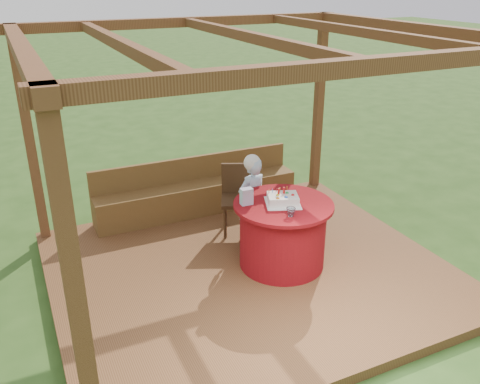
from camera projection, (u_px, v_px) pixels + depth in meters
name	position (u px, v px, depth m)	size (l,w,h in m)	color
ground	(249.00, 275.00, 6.15)	(60.00, 60.00, 0.00)	#274818
deck	(249.00, 271.00, 6.13)	(4.50, 4.00, 0.12)	brown
pergola	(250.00, 75.00, 5.20)	(4.50, 4.00, 2.72)	brown
bench	(197.00, 195.00, 7.43)	(3.00, 0.42, 0.80)	brown
table	(282.00, 234.00, 6.00)	(1.16, 1.16, 0.81)	maroon
chair	(239.00, 194.00, 6.80)	(0.61, 0.61, 0.91)	#3D2613
elderly_woman	(252.00, 199.00, 6.44)	(0.48, 0.37, 1.20)	#92B9D9
birthday_cake	(283.00, 199.00, 5.82)	(0.50, 0.50, 0.18)	white
gift_bag	(247.00, 196.00, 5.78)	(0.14, 0.09, 0.19)	#DA8DC5
drinking_glass	(291.00, 212.00, 5.52)	(0.10, 0.10, 0.10)	white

